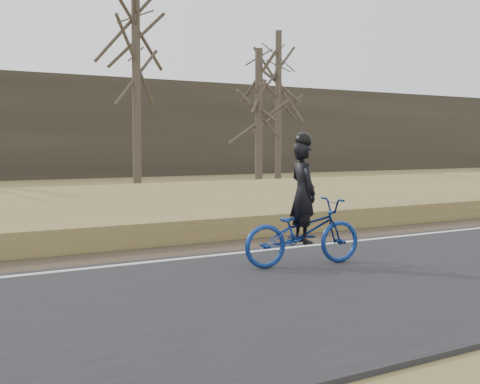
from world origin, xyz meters
TOP-DOWN VIEW (x-y plane):
  - ground at (0.00, 0.00)m, footprint 120.00×120.00m
  - road at (0.00, -2.50)m, footprint 120.00×6.00m
  - edge_line at (0.00, 0.20)m, footprint 120.00×0.12m
  - shoulder at (0.00, 1.20)m, footprint 120.00×1.60m
  - cyclist at (3.83, -1.32)m, footprint 2.07×1.00m
  - bare_tree_center at (8.89, 16.40)m, footprint 0.36×0.36m
  - bare_tree_right at (14.63, 15.78)m, footprint 0.36×0.36m
  - bare_tree_far_right at (18.83, 20.07)m, footprint 0.36×0.36m

SIDE VIEW (x-z plane):
  - ground at x=0.00m, z-range 0.00..0.00m
  - shoulder at x=0.00m, z-range 0.00..0.04m
  - road at x=0.00m, z-range 0.00..0.06m
  - edge_line at x=0.00m, z-range 0.06..0.07m
  - cyclist at x=3.83m, z-range -0.32..1.75m
  - bare_tree_right at x=14.63m, z-range 0.00..6.31m
  - bare_tree_far_right at x=18.83m, z-range 0.00..8.11m
  - bare_tree_center at x=8.89m, z-range 0.00..8.56m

